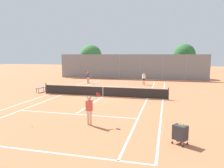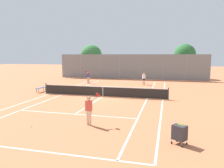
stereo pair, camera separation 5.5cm
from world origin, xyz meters
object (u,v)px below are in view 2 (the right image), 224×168
object	(u,v)px
player_far_left	(88,77)
loose_tennis_ball_0	(32,126)
tennis_net	(103,91)
player_near_side	(89,109)
loose_tennis_ball_2	(74,90)
tree_behind_left	(91,56)
tree_behind_right	(184,55)
loose_tennis_ball_4	(138,89)
courtside_bench	(41,88)
loose_tennis_ball_3	(89,111)
ball_cart	(180,132)
loose_tennis_ball_1	(94,97)
player_far_right	(144,78)

from	to	relation	value
player_far_left	loose_tennis_ball_0	bearing A→B (deg)	-79.18
loose_tennis_ball_0	tennis_net	bearing A→B (deg)	82.46
player_near_side	loose_tennis_ball_2	world-z (taller)	player_near_side
tree_behind_left	tree_behind_right	xyz separation A→B (m)	(15.86, 1.39, 0.12)
loose_tennis_ball_4	courtside_bench	size ratio (longest dim) A/B	0.04
loose_tennis_ball_3	loose_tennis_ball_0	bearing A→B (deg)	-116.17
player_near_side	tree_behind_left	bearing A→B (deg)	109.54
tennis_net	ball_cart	distance (m)	11.67
ball_cart	loose_tennis_ball_4	size ratio (longest dim) A/B	14.58
loose_tennis_ball_2	loose_tennis_ball_4	world-z (taller)	same
loose_tennis_ball_0	tree_behind_right	distance (m)	30.16
player_near_side	loose_tennis_ball_1	xyz separation A→B (m)	(-2.29, 7.40, -0.89)
loose_tennis_ball_0	tree_behind_right	bearing A→B (deg)	71.30
player_far_right	courtside_bench	bearing A→B (deg)	-140.58
player_far_right	tree_behind_left	bearing A→B (deg)	140.11
tree_behind_right	loose_tennis_ball_0	bearing A→B (deg)	-108.70
player_near_side	loose_tennis_ball_1	world-z (taller)	player_near_side
player_far_left	tree_behind_left	size ratio (longest dim) A/B	0.31
player_far_right	player_far_left	bearing A→B (deg)	-177.03
courtside_bench	tennis_net	bearing A→B (deg)	-6.74
loose_tennis_ball_3	tree_behind_left	xyz separation A→B (m)	(-8.15, 23.12, 3.65)
loose_tennis_ball_3	courtside_bench	size ratio (longest dim) A/B	0.04
tennis_net	courtside_bench	size ratio (longest dim) A/B	8.00
player_far_left	loose_tennis_ball_4	xyz separation A→B (m)	(7.31, -3.75, -0.89)
loose_tennis_ball_1	loose_tennis_ball_4	xyz separation A→B (m)	(3.26, 5.67, 0.00)
courtside_bench	tree_behind_right	xyz separation A→B (m)	(15.41, 18.18, 3.39)
loose_tennis_ball_3	tree_behind_right	world-z (taller)	tree_behind_right
loose_tennis_ball_4	courtside_bench	distance (m)	10.50
player_far_left	player_near_side	bearing A→B (deg)	-69.36
player_far_right	tennis_net	bearing A→B (deg)	-107.62
player_far_right	tree_behind_right	bearing A→B (deg)	61.26
player_far_left	loose_tennis_ball_1	world-z (taller)	player_far_left
loose_tennis_ball_2	courtside_bench	bearing A→B (deg)	-153.95
loose_tennis_ball_0	tree_behind_left	world-z (taller)	tree_behind_left
loose_tennis_ball_2	player_far_left	bearing A→B (deg)	96.55
player_far_left	courtside_bench	world-z (taller)	player_far_left
player_far_left	courtside_bench	bearing A→B (deg)	-107.17
tennis_net	tree_behind_right	xyz separation A→B (m)	(8.36, 19.02, 3.29)
player_far_left	loose_tennis_ball_4	bearing A→B (deg)	-27.18
player_far_left	tree_behind_left	world-z (taller)	tree_behind_left
player_near_side	loose_tennis_ball_1	distance (m)	7.79
tennis_net	tree_behind_right	world-z (taller)	tree_behind_right
loose_tennis_ball_0	loose_tennis_ball_1	bearing A→B (deg)	85.78
loose_tennis_ball_2	tree_behind_left	size ratio (longest dim) A/B	0.01
loose_tennis_ball_1	tennis_net	bearing A→B (deg)	53.87
player_far_right	loose_tennis_ball_3	distance (m)	14.66
tennis_net	player_far_right	xyz separation A→B (m)	(2.85, 8.98, 0.40)
player_far_right	loose_tennis_ball_0	xyz separation A→B (m)	(-4.09, -18.30, -0.88)
player_far_right	loose_tennis_ball_2	world-z (taller)	player_far_right
ball_cart	loose_tennis_ball_4	world-z (taller)	ball_cart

